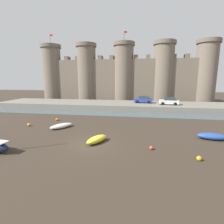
% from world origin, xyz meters
% --- Properties ---
extents(ground_plane, '(160.00, 160.00, 0.00)m').
position_xyz_m(ground_plane, '(0.00, 0.00, 0.00)').
color(ground_plane, '#382D23').
extents(water_channel, '(80.00, 4.50, 0.10)m').
position_xyz_m(water_channel, '(0.00, 16.03, 0.05)').
color(water_channel, '#47565B').
rests_on(water_channel, ground).
extents(quay_road, '(56.91, 10.00, 1.31)m').
position_xyz_m(quay_road, '(0.00, 23.28, 0.65)').
color(quay_road, slate).
rests_on(quay_road, ground).
extents(castle, '(51.05, 6.15, 20.02)m').
position_xyz_m(castle, '(-0.00, 35.05, 7.74)').
color(castle, '#706354').
rests_on(castle, ground).
extents(rowboat_midflat_left, '(2.95, 3.52, 0.64)m').
position_xyz_m(rowboat_midflat_left, '(-5.82, 5.26, 0.33)').
color(rowboat_midflat_left, silver).
rests_on(rowboat_midflat_left, ground).
extents(rowboat_foreground_left, '(2.31, 3.15, 0.74)m').
position_xyz_m(rowboat_foreground_left, '(0.55, 0.52, 0.39)').
color(rowboat_foreground_left, yellow).
rests_on(rowboat_foreground_left, ground).
extents(rowboat_near_channel_right, '(3.33, 1.70, 0.78)m').
position_xyz_m(rowboat_near_channel_right, '(13.38, 3.61, 0.40)').
color(rowboat_near_channel_right, '#234793').
rests_on(rowboat_near_channel_right, ground).
extents(mooring_buoy_off_centre, '(0.42, 0.42, 0.42)m').
position_xyz_m(mooring_buoy_off_centre, '(10.23, -2.23, 0.21)').
color(mooring_buoy_off_centre, orange).
rests_on(mooring_buoy_off_centre, ground).
extents(mooring_buoy_near_channel, '(0.46, 0.46, 0.46)m').
position_xyz_m(mooring_buoy_near_channel, '(-10.97, 5.41, 0.23)').
color(mooring_buoy_near_channel, orange).
rests_on(mooring_buoy_near_channel, ground).
extents(mooring_buoy_near_shore, '(0.46, 0.46, 0.46)m').
position_xyz_m(mooring_buoy_near_shore, '(-8.43, 9.16, 0.23)').
color(mooring_buoy_near_shore, orange).
rests_on(mooring_buoy_near_shore, ground).
extents(mooring_buoy_mid_mud, '(0.37, 0.37, 0.37)m').
position_xyz_m(mooring_buoy_mid_mud, '(6.34, -0.47, 0.19)').
color(mooring_buoy_mid_mud, '#E04C1E').
rests_on(mooring_buoy_mid_mud, ground).
extents(car_quay_east, '(4.22, 2.12, 1.62)m').
position_xyz_m(car_quay_east, '(5.80, 23.99, 2.09)').
color(car_quay_east, '#263F99').
rests_on(car_quay_east, quay_road).
extents(car_quay_centre_east, '(4.22, 2.12, 1.62)m').
position_xyz_m(car_quay_centre_east, '(11.24, 21.99, 2.09)').
color(car_quay_centre_east, silver).
rests_on(car_quay_centre_east, quay_road).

